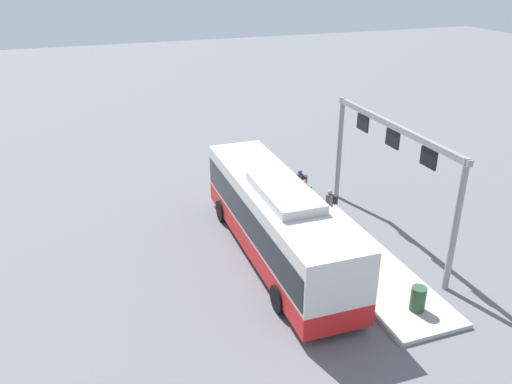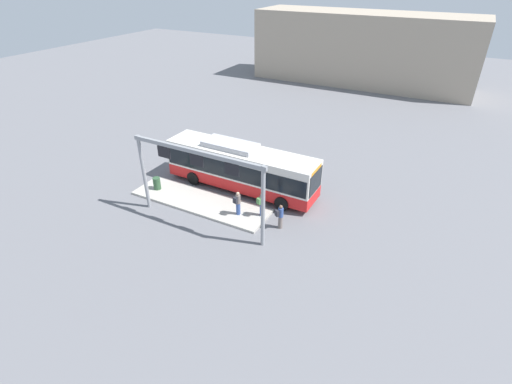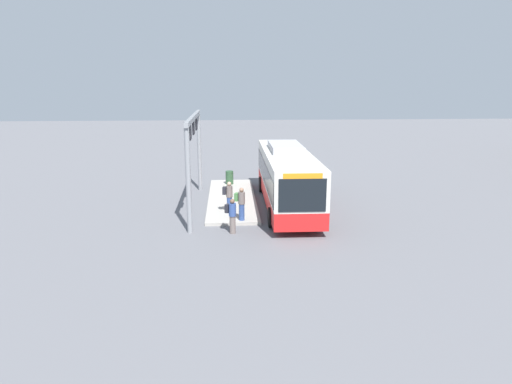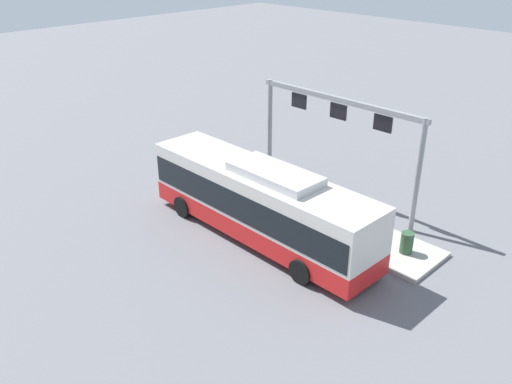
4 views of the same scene
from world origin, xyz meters
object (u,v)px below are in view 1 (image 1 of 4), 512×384
object	(u,v)px
bus_main	(276,217)
person_waiting_mid	(305,195)
person_waiting_near	(330,205)
trash_bin	(418,299)
person_boarding	(300,185)

from	to	relation	value
bus_main	person_waiting_mid	xyz separation A→B (m)	(3.06, -2.69, -0.76)
person_waiting_near	trash_bin	size ratio (longest dim) A/B	1.86
person_boarding	person_waiting_mid	size ratio (longest dim) A/B	1.00
person_waiting_mid	trash_bin	distance (m)	8.27
person_waiting_near	person_boarding	bearing A→B (deg)	-75.96
person_waiting_mid	bus_main	bearing A→B (deg)	70.98
person_boarding	person_waiting_mid	xyz separation A→B (m)	(-1.53, 0.48, 0.16)
person_waiting_near	person_waiting_mid	size ratio (longest dim) A/B	1.00
bus_main	person_waiting_near	distance (m)	3.76
person_boarding	person_waiting_mid	world-z (taller)	person_waiting_mid
person_waiting_mid	trash_bin	xyz separation A→B (m)	(-8.24, -0.52, -0.44)
bus_main	person_boarding	distance (m)	5.65
person_waiting_near	trash_bin	bearing A→B (deg)	100.94
bus_main	person_boarding	xyz separation A→B (m)	(4.59, -3.17, -0.92)
person_waiting_near	trash_bin	world-z (taller)	person_waiting_near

